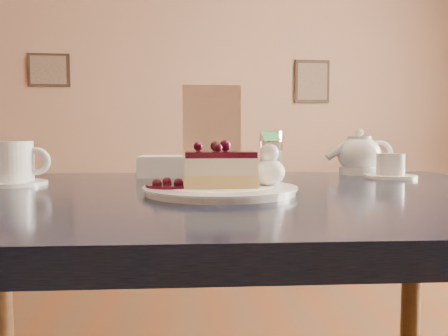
{
  "coord_description": "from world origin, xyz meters",
  "views": [
    {
      "loc": [
        0.12,
        -0.6,
        0.88
      ],
      "look_at": [
        0.18,
        0.09,
        0.83
      ],
      "focal_mm": 35.0,
      "sensor_mm": 36.0,
      "label": 1
    }
  ],
  "objects": [
    {
      "name": "sugar_shaker",
      "position": [
        0.34,
        0.49,
        0.84
      ],
      "size": [
        0.06,
        0.06,
        0.11
      ],
      "color": "white",
      "rests_on": "main_table"
    },
    {
      "name": "tea_set",
      "position": [
        0.6,
        0.5,
        0.82
      ],
      "size": [
        0.2,
        0.24,
        0.11
      ],
      "color": "white",
      "rests_on": "main_table"
    },
    {
      "name": "main_table",
      "position": [
        0.19,
        0.21,
        0.7
      ],
      "size": [
        1.27,
        0.87,
        0.78
      ],
      "rotation": [
        0.0,
        0.0,
        -0.03
      ],
      "color": "black",
      "rests_on": "ground"
    },
    {
      "name": "berry_sauce",
      "position": [
        0.1,
        0.15,
        0.79
      ],
      "size": [
        0.08,
        0.08,
        0.01
      ],
      "primitive_type": "cylinder",
      "color": "black",
      "rests_on": "dessert_plate"
    },
    {
      "name": "menu_card",
      "position": [
        0.19,
        0.5,
        0.89
      ],
      "size": [
        0.15,
        0.04,
        0.23
      ],
      "primitive_type": "cube",
      "rotation": [
        0.0,
        0.0,
        -0.03
      ],
      "color": "beige",
      "rests_on": "main_table"
    },
    {
      "name": "whipped_cream",
      "position": [
        0.27,
        0.16,
        0.81
      ],
      "size": [
        0.06,
        0.06,
        0.05
      ],
      "color": "white",
      "rests_on": "dessert_plate"
    },
    {
      "name": "dessert_plate",
      "position": [
        0.18,
        0.16,
        0.78
      ],
      "size": [
        0.26,
        0.26,
        0.01
      ],
      "primitive_type": "cylinder",
      "color": "white",
      "rests_on": "main_table"
    },
    {
      "name": "cheesecake_slice",
      "position": [
        0.18,
        0.16,
        0.82
      ],
      "size": [
        0.13,
        0.09,
        0.06
      ],
      "rotation": [
        0.0,
        0.0,
        -0.03
      ],
      "color": "tan",
      "rests_on": "dessert_plate"
    },
    {
      "name": "coffee_set",
      "position": [
        -0.23,
        0.33,
        0.82
      ],
      "size": [
        0.14,
        0.13,
        0.09
      ],
      "color": "white",
      "rests_on": "main_table"
    },
    {
      "name": "napkin_stack",
      "position": [
        0.07,
        0.51,
        0.8
      ],
      "size": [
        0.13,
        0.13,
        0.05
      ],
      "primitive_type": "cube",
      "rotation": [
        0.0,
        0.0,
        -0.03
      ],
      "color": "white",
      "rests_on": "main_table"
    }
  ]
}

